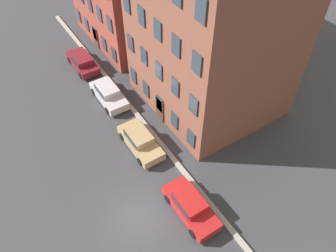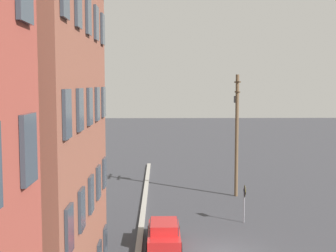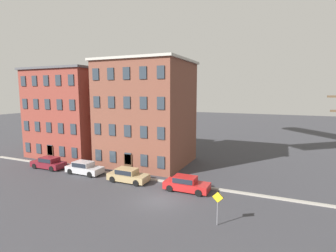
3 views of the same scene
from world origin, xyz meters
name	(u,v)px [view 1 (image 1 of 3)]	position (x,y,z in m)	size (l,w,h in m)	color
ground_plane	(139,217)	(0.00, 0.00, 0.00)	(200.00, 200.00, 0.00)	#38383D
kerb_strip	(195,185)	(0.00, 4.50, 0.08)	(56.00, 0.36, 0.16)	#9E998E
apartment_midblock	(213,29)	(-6.96, 10.76, 6.84)	(11.38, 10.04, 13.65)	brown
car_maroon	(83,61)	(-16.99, 3.30, 0.75)	(4.40, 1.92, 1.43)	maroon
car_silver	(108,93)	(-11.40, 3.37, 0.75)	(4.40, 1.92, 1.43)	#B7B7BC
car_tan	(140,140)	(-5.20, 3.06, 0.75)	(4.40, 1.92, 1.43)	tan
car_red	(190,205)	(1.43, 3.09, 0.75)	(4.40, 1.92, 1.43)	#B21E1E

